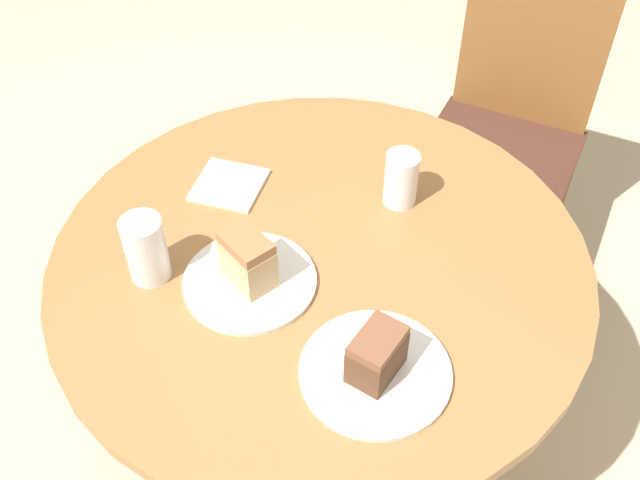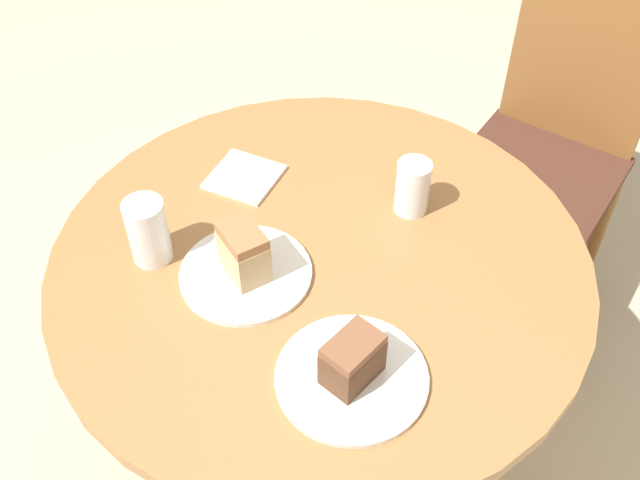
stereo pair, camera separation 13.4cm
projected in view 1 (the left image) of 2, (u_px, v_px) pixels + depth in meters
ground_plane at (320, 461)px, 1.93m from camera, size 8.00×8.00×0.00m
table at (320, 321)px, 1.51m from camera, size 0.99×0.99×0.78m
chair at (506, 130)px, 2.05m from camera, size 0.42×0.49×1.02m
plate_near at (375, 372)px, 1.19m from camera, size 0.24×0.24×0.01m
plate_far at (250, 281)px, 1.32m from camera, size 0.24×0.24×0.01m
cake_slice_near at (377, 354)px, 1.15m from camera, size 0.07×0.10×0.09m
cake_slice_far at (248, 260)px, 1.28m from camera, size 0.11×0.09×0.10m
glass_lemonade at (146, 251)px, 1.30m from camera, size 0.07×0.07×0.13m
glass_water at (401, 182)px, 1.44m from camera, size 0.07×0.07×0.11m
napkin_stack at (229, 185)px, 1.50m from camera, size 0.15×0.15×0.01m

